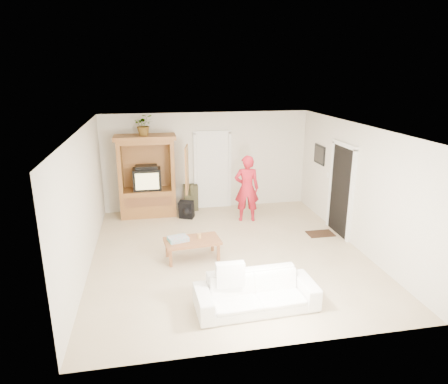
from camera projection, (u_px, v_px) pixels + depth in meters
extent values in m
plane|color=tan|center=(228.00, 253.00, 8.29)|extent=(6.00, 6.00, 0.00)
plane|color=white|center=(229.00, 128.00, 7.53)|extent=(6.00, 6.00, 0.00)
plane|color=silver|center=(207.00, 161.00, 10.73)|extent=(5.50, 0.00, 5.50)
plane|color=silver|center=(274.00, 262.00, 5.09)|extent=(5.50, 0.00, 5.50)
plane|color=silver|center=(84.00, 202.00, 7.43)|extent=(0.00, 6.00, 6.00)
plane|color=silver|center=(356.00, 186.00, 8.40)|extent=(0.00, 6.00, 6.00)
cube|color=brown|center=(148.00, 202.00, 10.40)|extent=(1.40, 0.60, 0.70)
cube|color=brown|center=(120.00, 168.00, 10.01)|extent=(0.10, 0.60, 1.20)
cube|color=brown|center=(172.00, 166.00, 10.23)|extent=(0.10, 0.60, 1.20)
cube|color=brown|center=(146.00, 164.00, 10.37)|extent=(1.40, 0.06, 1.20)
cube|color=brown|center=(145.00, 141.00, 9.93)|extent=(1.40, 0.60, 0.10)
cube|color=brown|center=(145.00, 137.00, 9.90)|extent=(1.52, 0.68, 0.10)
cube|color=brown|center=(187.00, 169.00, 9.85)|extent=(0.16, 0.67, 1.15)
cube|color=black|center=(147.00, 179.00, 10.24)|extent=(0.70, 0.52, 0.55)
cube|color=tan|center=(147.00, 181.00, 9.99)|extent=(0.58, 0.02, 0.42)
cube|color=black|center=(146.00, 167.00, 10.12)|extent=(0.55, 0.35, 0.08)
cube|color=brown|center=(148.00, 202.00, 10.10)|extent=(1.19, 0.03, 0.25)
cube|color=white|center=(213.00, 171.00, 10.81)|extent=(0.85, 0.05, 2.04)
cube|color=black|center=(341.00, 191.00, 9.04)|extent=(0.05, 0.90, 2.04)
cube|color=black|center=(320.00, 155.00, 10.09)|extent=(0.03, 0.60, 0.48)
cube|color=#382316|center=(320.00, 234.00, 9.26)|extent=(0.60, 0.40, 0.02)
imported|color=#4C7238|center=(144.00, 125.00, 9.79)|extent=(0.49, 0.43, 0.52)
imported|color=#B21727|center=(247.00, 188.00, 9.88)|extent=(0.67, 0.50, 1.68)
imported|color=white|center=(256.00, 292.00, 6.30)|extent=(1.95, 0.84, 0.56)
cube|color=brown|center=(192.00, 241.00, 7.96)|extent=(1.15, 0.71, 0.06)
cube|color=brown|center=(171.00, 258.00, 7.68)|extent=(0.07, 0.07, 0.35)
cube|color=brown|center=(167.00, 249.00, 8.10)|extent=(0.07, 0.07, 0.35)
cube|color=brown|center=(218.00, 252.00, 7.94)|extent=(0.07, 0.07, 0.35)
cube|color=brown|center=(212.00, 243.00, 8.36)|extent=(0.07, 0.07, 0.35)
cube|color=#D0455A|center=(178.00, 239.00, 7.89)|extent=(0.44, 0.37, 0.08)
cylinder|color=tan|center=(199.00, 236.00, 8.01)|extent=(0.08, 0.08, 0.10)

